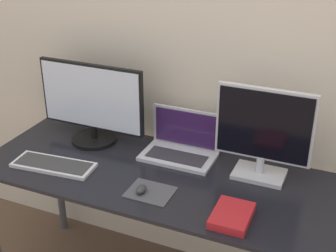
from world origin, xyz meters
name	(u,v)px	position (x,y,z in m)	size (l,w,h in m)	color
wall_back	(191,51)	(0.00, 0.74, 1.25)	(7.00, 0.05, 2.50)	beige
desk	(159,190)	(0.00, 0.34, 0.68)	(1.73, 0.67, 0.77)	black
monitor_left	(92,104)	(-0.45, 0.51, 0.98)	(0.58, 0.24, 0.43)	black
monitor_right	(263,133)	(0.44, 0.51, 0.99)	(0.44, 0.16, 0.43)	silver
laptop	(181,145)	(0.03, 0.55, 0.82)	(0.36, 0.22, 0.22)	silver
keyboard	(54,165)	(-0.49, 0.20, 0.77)	(0.41, 0.18, 0.02)	silver
mousepad	(150,192)	(0.03, 0.18, 0.77)	(0.20, 0.16, 0.00)	#47474C
mouse	(142,189)	(0.00, 0.16, 0.79)	(0.04, 0.07, 0.03)	#333333
book	(232,216)	(0.41, 0.14, 0.78)	(0.15, 0.20, 0.04)	red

